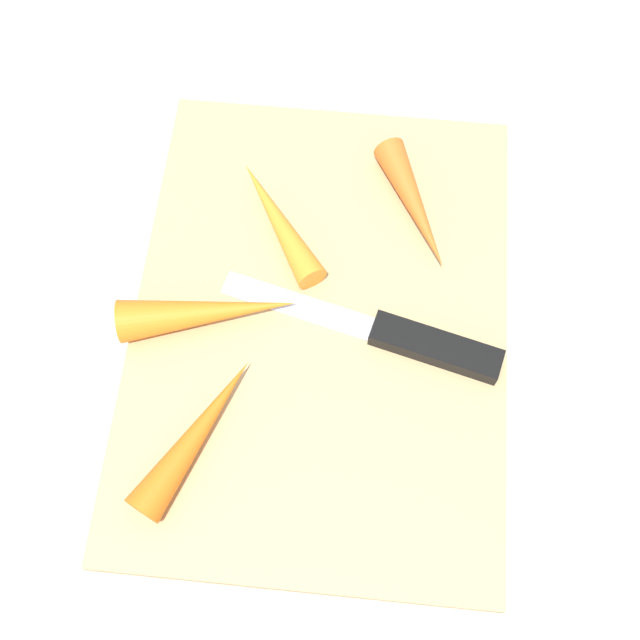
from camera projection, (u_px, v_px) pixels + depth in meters
The scene contains 7 objects.
ground_plane at pixel (320, 327), 0.56m from camera, with size 1.40×1.40×0.00m, color #ADA8A0.
cutting_board at pixel (320, 323), 0.56m from camera, with size 0.36×0.26×0.01m, color tan.
knife at pixel (417, 342), 0.54m from camera, with size 0.07×0.20×0.01m.
carrot_long at pixel (197, 434), 0.50m from camera, with size 0.03×0.03×0.12m, color orange.
carrot_longest at pixel (208, 312), 0.54m from camera, with size 0.03×0.03×0.12m, color orange.
carrot_short at pixel (278, 220), 0.57m from camera, with size 0.02×0.02×0.11m, color orange.
carrot_shortest at pixel (415, 205), 0.57m from camera, with size 0.02×0.02×0.11m, color orange.
Camera 1 is at (0.22, 0.02, 0.52)m, focal length 44.31 mm.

